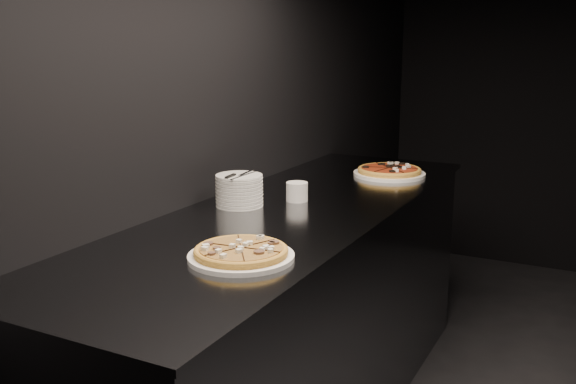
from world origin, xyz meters
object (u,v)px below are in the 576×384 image
at_px(counter, 292,319).
at_px(ramekin, 297,191).
at_px(pizza_tomato, 389,171).
at_px(plate_stack, 239,190).
at_px(pizza_mushroom, 241,253).
at_px(cutlery, 239,175).

height_order(counter, ramekin, ramekin).
distance_m(pizza_tomato, ramekin, 0.67).
distance_m(counter, pizza_tomato, 0.91).
distance_m(counter, plate_stack, 0.56).
bearing_deg(pizza_mushroom, cutlery, 122.08).
bearing_deg(pizza_tomato, ramekin, -104.32).
height_order(pizza_mushroom, pizza_tomato, pizza_tomato).
relative_size(counter, pizza_mushroom, 7.78).
bearing_deg(cutlery, counter, 15.84).
distance_m(pizza_mushroom, plate_stack, 0.64).
distance_m(plate_stack, ramekin, 0.24).
xyz_separation_m(counter, plate_stack, (-0.20, -0.06, 0.52)).
xyz_separation_m(counter, pizza_tomato, (0.13, 0.76, 0.48)).
height_order(pizza_mushroom, cutlery, cutlery).
bearing_deg(plate_stack, counter, 16.80).
bearing_deg(ramekin, counter, -73.39).
xyz_separation_m(cutlery, ramekin, (0.16, 0.18, -0.08)).
bearing_deg(cutlery, ramekin, 43.98).
height_order(counter, plate_stack, plate_stack).
height_order(pizza_tomato, ramekin, ramekin).
bearing_deg(counter, pizza_tomato, 80.04).
bearing_deg(counter, plate_stack, -163.20).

